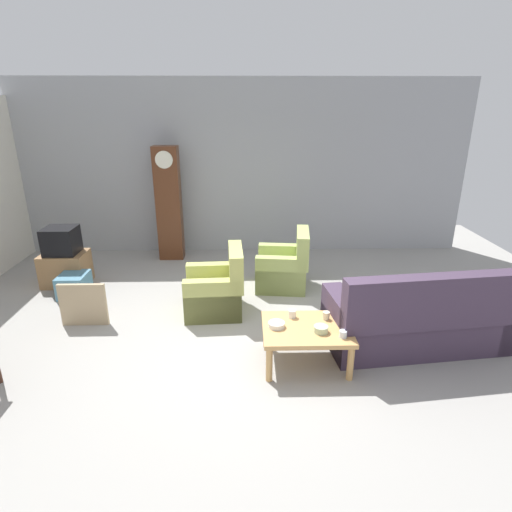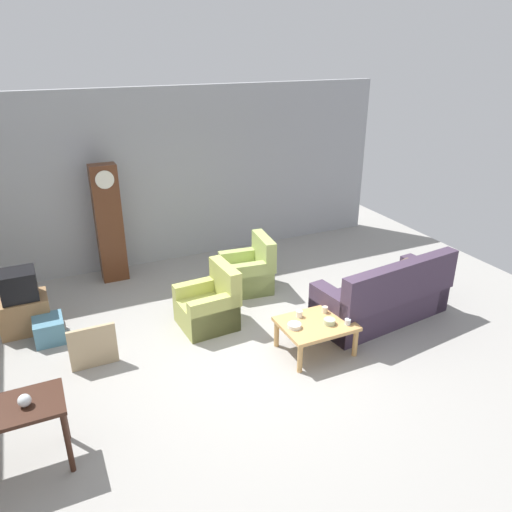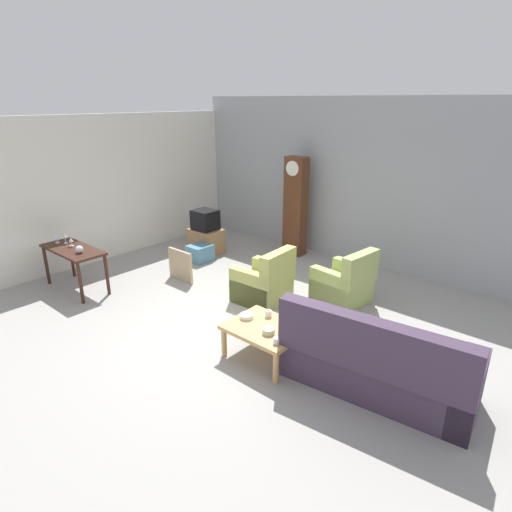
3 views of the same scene
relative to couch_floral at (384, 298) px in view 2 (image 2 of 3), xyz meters
name	(u,v)px [view 2 (image 2 of 3)]	position (x,y,z in m)	size (l,w,h in m)	color
ground_plane	(258,349)	(-2.06, 0.06, -0.35)	(10.40, 10.40, 0.00)	#999691
garage_door_wall	(176,176)	(-2.06, 3.66, 1.25)	(8.40, 0.16, 3.20)	#9EA0A5
couch_floral	(384,298)	(0.00, 0.00, 0.00)	(2.19, 1.12, 1.04)	#423347
armchair_olive_near	(209,306)	(-2.44, 0.96, -0.05)	(0.83, 0.80, 0.92)	tan
armchair_olive_far	(249,272)	(-1.43, 1.78, -0.05)	(0.87, 0.84, 0.92)	#A4B662
coffee_table_wood	(316,326)	(-1.37, -0.29, 0.03)	(0.96, 0.76, 0.45)	tan
grandfather_clock	(109,224)	(-3.42, 3.15, 0.68)	(0.44, 0.30, 2.06)	#562D19
tv_stand_cabinet	(25,314)	(-4.92, 1.97, -0.09)	(0.68, 0.52, 0.52)	#997047
tv_crt	(18,285)	(-4.92, 1.97, 0.38)	(0.48, 0.44, 0.42)	black
framed_picture_leaning	(93,347)	(-4.14, 0.62, -0.06)	(0.60, 0.05, 0.58)	tan
storage_box_blue	(49,329)	(-4.63, 1.53, -0.18)	(0.40, 0.46, 0.34)	teal
glass_dome_cloche	(24,400)	(-4.90, -0.84, 0.46)	(0.12, 0.12, 0.12)	silver
cup_white_porcelain	(299,314)	(-1.50, -0.07, 0.14)	(0.09, 0.09, 0.09)	white
cup_blue_rimmed	(348,322)	(-1.02, -0.51, 0.13)	(0.08, 0.08, 0.08)	silver
cup_cream_tall	(325,310)	(-1.13, -0.12, 0.14)	(0.08, 0.08, 0.09)	beige
bowl_white_stacked	(294,326)	(-1.70, -0.28, 0.12)	(0.18, 0.18, 0.06)	white
bowl_shallow_green	(329,322)	(-1.23, -0.40, 0.13)	(0.16, 0.16, 0.07)	#B2C69E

